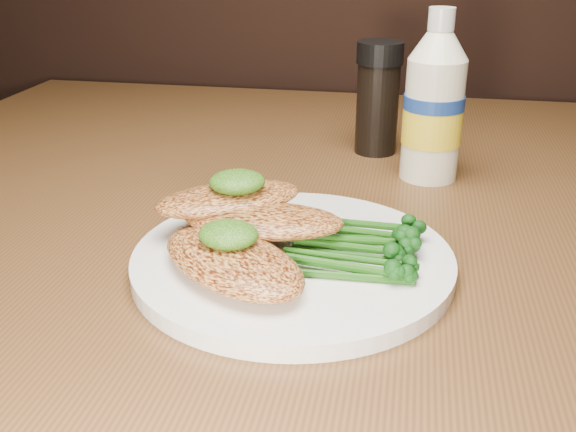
# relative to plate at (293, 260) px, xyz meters

# --- Properties ---
(plate) EXTENTS (0.25, 0.25, 0.01)m
(plate) POSITION_rel_plate_xyz_m (0.00, 0.00, 0.00)
(plate) COLOR white
(plate) RESTS_ON dining_table
(chicken_front) EXTENTS (0.15, 0.14, 0.02)m
(chicken_front) POSITION_rel_plate_xyz_m (-0.04, -0.04, 0.02)
(chicken_front) COLOR #D18742
(chicken_front) RESTS_ON plate
(chicken_mid) EXTENTS (0.13, 0.07, 0.02)m
(chicken_mid) POSITION_rel_plate_xyz_m (-0.03, 0.01, 0.02)
(chicken_mid) COLOR #D18742
(chicken_mid) RESTS_ON plate
(chicken_back) EXTENTS (0.14, 0.12, 0.02)m
(chicken_back) POSITION_rel_plate_xyz_m (-0.06, 0.03, 0.03)
(chicken_back) COLOR #D18742
(chicken_back) RESTS_ON plate
(pesto_front) EXTENTS (0.05, 0.05, 0.02)m
(pesto_front) POSITION_rel_plate_xyz_m (-0.04, -0.03, 0.03)
(pesto_front) COLOR #0E3608
(pesto_front) RESTS_ON chicken_front
(pesto_back) EXTENTS (0.06, 0.05, 0.02)m
(pesto_back) POSITION_rel_plate_xyz_m (-0.05, 0.03, 0.05)
(pesto_back) COLOR #0E3608
(pesto_back) RESTS_ON chicken_back
(broccolini_bundle) EXTENTS (0.14, 0.12, 0.02)m
(broccolini_bundle) POSITION_rel_plate_xyz_m (0.04, 0.00, 0.02)
(broccolini_bundle) COLOR #1C5011
(broccolini_bundle) RESTS_ON plate
(mayo_bottle) EXTENTS (0.07, 0.07, 0.17)m
(mayo_bottle) POSITION_rel_plate_xyz_m (0.10, 0.22, 0.08)
(mayo_bottle) COLOR white
(mayo_bottle) RESTS_ON dining_table
(pepper_grinder) EXTENTS (0.06, 0.06, 0.13)m
(pepper_grinder) POSITION_rel_plate_xyz_m (0.04, 0.30, 0.06)
(pepper_grinder) COLOR black
(pepper_grinder) RESTS_ON dining_table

